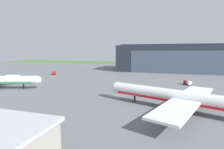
# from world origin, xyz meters

# --- Properties ---
(ground_plane) EXTENTS (440.00, 440.00, 0.00)m
(ground_plane) POSITION_xyz_m (0.00, 0.00, 0.00)
(ground_plane) COLOR slate
(grass_field_strip) EXTENTS (440.00, 56.00, 0.08)m
(grass_field_strip) POSITION_xyz_m (0.00, 176.74, 0.04)
(grass_field_strip) COLOR #4B7437
(grass_field_strip) RESTS_ON ground_plane
(maintenance_hangar) EXTENTS (101.68, 40.20, 21.96)m
(maintenance_hangar) POSITION_xyz_m (29.27, 93.77, 10.52)
(maintenance_hangar) COLOR #232833
(maintenance_hangar) RESTS_ON ground_plane
(airliner_near_left) EXTENTS (44.85, 38.24, 11.96)m
(airliner_near_left) POSITION_xyz_m (21.77, -10.00, 3.72)
(airliner_near_left) COLOR silver
(airliner_near_left) RESTS_ON ground_plane
(ops_van) EXTENTS (3.54, 4.73, 2.06)m
(ops_van) POSITION_xyz_m (26.83, 31.20, 1.16)
(ops_van) COLOR silver
(ops_van) RESTS_ON ground_plane
(stair_truck) EXTENTS (3.58, 3.99, 2.16)m
(stair_truck) POSITION_xyz_m (-57.74, 44.18, 1.12)
(stair_truck) COLOR #AD1E19
(stair_truck) RESTS_ON ground_plane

